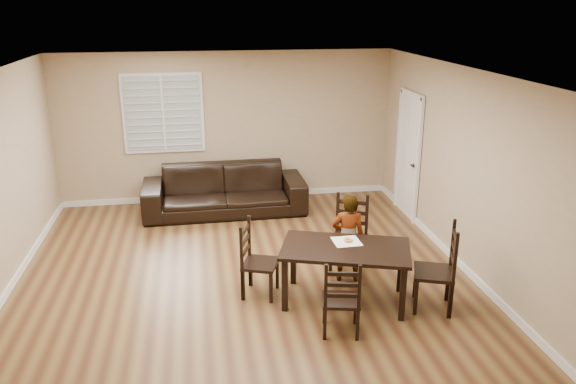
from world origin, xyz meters
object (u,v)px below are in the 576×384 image
Objects in this scene: chair_left at (251,261)px; dining_table at (345,254)px; chair_near at (351,234)px; child at (348,238)px; sofa at (224,190)px; donut at (348,240)px; chair_far at (342,304)px; chair_right at (445,272)px.

dining_table is at bearing -88.50° from chair_left.
chair_near is 1.54m from chair_left.
sofa is at bearing -52.17° from child.
donut is at bearing -82.11° from chair_near.
chair_near reaches higher than chair_left.
child reaches higher than chair_far.
dining_table is 15.58× the size of donut.
chair_left is at bearing 179.83° from dining_table.
chair_right reaches higher than sofa.
child is 0.43× the size of sofa.
chair_near is 1.52m from chair_right.
sofa is (-0.17, 2.97, -0.04)m from chair_left.
chair_near is 0.87× the size of child.
sofa is (-1.03, 4.10, -0.01)m from chair_far.
dining_table is 0.55m from child.
donut is at bearing -96.38° from chair_right.
chair_left is at bearing -132.65° from chair_near.
donut is (0.07, 0.16, 0.11)m from dining_table.
chair_left reaches higher than sofa.
donut is (-0.10, -0.37, 0.14)m from child.
chair_far is at bearing -82.41° from chair_near.
chair_right is at bearing -32.63° from chair_near.
chair_near is 1.15× the size of chair_far.
chair_right is at bearing 147.06° from child.
dining_table is 0.83m from chair_far.
dining_table is 1.90× the size of chair_far.
sofa is (-1.60, 2.41, -0.07)m from chair_near.
chair_right is 1.20m from donut.
child is (-0.15, -0.40, 0.13)m from chair_near.
chair_left is at bearing 169.87° from donut.
chair_right is (0.79, -1.30, 0.02)m from chair_near.
donut is at bearing -96.69° from chair_far.
chair_left is (-1.43, -0.56, -0.03)m from chair_near.
sofa is at bearing -126.70° from chair_right.
donut reaches higher than dining_table.
chair_left reaches higher than chair_far.
chair_far is at bearing 82.90° from child.
chair_far is at bearing -122.78° from chair_left.
dining_table is at bearing -95.42° from chair_far.
sofa is (-1.45, 2.81, -0.19)m from child.
child reaches higher than chair_left.
child is at bearing 90.00° from dining_table.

